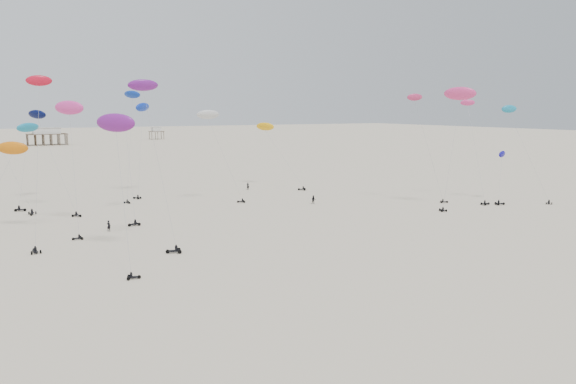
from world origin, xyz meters
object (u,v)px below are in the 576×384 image
rig_0 (132,108)px  rig_9 (213,126)px  spectator_0 (109,231)px  pavilion_main (47,137)px  rig_4 (45,135)px  pavilion_small (157,134)px

rig_0 → rig_9: 22.04m
rig_9 → spectator_0: 36.17m
spectator_0 → pavilion_main: bearing=-48.0°
rig_9 → spectator_0: (-25.93, -19.20, -16.34)m
pavilion_main → rig_4: 221.61m
pavilion_small → rig_4: (-91.06, -250.34, 11.45)m
rig_4 → rig_9: (32.39, -5.69, 1.40)m
rig_0 → pavilion_main: bearing=-108.6°
rig_0 → spectator_0: bearing=52.1°
pavilion_main → rig_4: bearing=-95.5°
rig_0 → rig_4: rig_0 is taller
pavilion_main → rig_0: (-1.48, -208.55, 16.08)m
pavilion_main → pavilion_small: 76.16m
pavilion_main → spectator_0: bearing=-93.4°
rig_0 → pavilion_small: bearing=-124.9°
rig_0 → rig_9: (12.81, -17.49, -3.97)m
pavilion_main → spectator_0: size_ratio=9.71×
rig_4 → rig_9: rig_4 is taller
rig_4 → spectator_0: bearing=69.6°
rig_0 → rig_9: bearing=108.0°
rig_4 → spectator_0: rig_4 is taller
pavilion_small → rig_9: (-58.67, -256.03, 12.85)m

